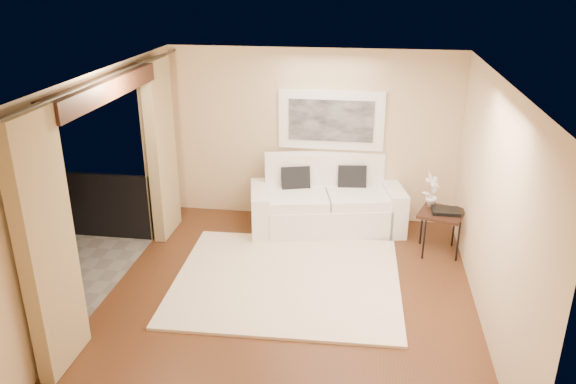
% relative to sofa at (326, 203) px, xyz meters
% --- Properties ---
extents(floor, '(5.00, 5.00, 0.00)m').
position_rel_sofa_xyz_m(floor, '(-0.27, -2.10, -0.39)').
color(floor, '#552F19').
rests_on(floor, ground).
extents(room_shell, '(5.00, 6.40, 5.00)m').
position_rel_sofa_xyz_m(room_shell, '(-2.40, -2.10, 2.13)').
color(room_shell, white).
rests_on(room_shell, ground).
extents(balcony, '(1.81, 2.60, 1.17)m').
position_rel_sofa_xyz_m(balcony, '(-3.57, -2.10, -0.22)').
color(balcony, '#605B56').
rests_on(balcony, ground).
extents(curtains, '(0.16, 4.80, 2.64)m').
position_rel_sofa_xyz_m(curtains, '(-2.38, -2.10, 0.94)').
color(curtains, tan).
rests_on(curtains, ground).
extents(artwork, '(1.62, 0.07, 0.92)m').
position_rel_sofa_xyz_m(artwork, '(0.02, 0.36, 1.23)').
color(artwork, white).
rests_on(artwork, room_shell).
extents(rug, '(2.96, 2.59, 0.04)m').
position_rel_sofa_xyz_m(rug, '(-0.35, -1.75, -0.37)').
color(rug, '#FCE8CB').
rests_on(rug, floor).
extents(sofa, '(2.46, 1.45, 1.11)m').
position_rel_sofa_xyz_m(sofa, '(0.00, 0.00, 0.00)').
color(sofa, white).
rests_on(sofa, floor).
extents(side_table, '(0.72, 0.72, 0.62)m').
position_rel_sofa_xyz_m(side_table, '(1.66, -0.64, 0.17)').
color(side_table, black).
rests_on(side_table, floor).
extents(tray, '(0.38, 0.28, 0.05)m').
position_rel_sofa_xyz_m(tray, '(1.72, -0.65, 0.26)').
color(tray, black).
rests_on(tray, side_table).
extents(orchid, '(0.31, 0.31, 0.50)m').
position_rel_sofa_xyz_m(orchid, '(1.52, -0.46, 0.48)').
color(orchid, white).
rests_on(orchid, side_table).
extents(balcony_chair_far, '(0.41, 0.42, 0.95)m').
position_rel_sofa_xyz_m(balcony_chair_far, '(-3.96, -1.20, 0.16)').
color(balcony_chair_far, black).
rests_on(balcony_chair_far, balcony).
extents(glass_b, '(0.06, 0.06, 0.12)m').
position_rel_sofa_xyz_m(glass_b, '(-3.68, -2.61, 0.35)').
color(glass_b, white).
rests_on(glass_b, bistro_table).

